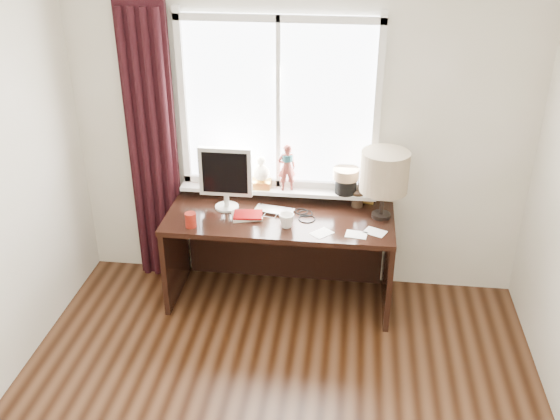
# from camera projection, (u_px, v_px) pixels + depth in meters

# --- Properties ---
(wall_back) EXTENTS (3.50, 0.00, 2.60)m
(wall_back) POSITION_uv_depth(u_px,v_px,m) (299.00, 130.00, 4.71)
(wall_back) COLOR beige
(wall_back) RESTS_ON ground
(laptop) EXTENTS (0.33, 0.24, 0.02)m
(laptop) POSITION_uv_depth(u_px,v_px,m) (275.00, 210.00, 4.71)
(laptop) COLOR silver
(laptop) RESTS_ON desk
(mug) EXTENTS (0.15, 0.15, 0.11)m
(mug) POSITION_uv_depth(u_px,v_px,m) (286.00, 220.00, 4.48)
(mug) COLOR white
(mug) RESTS_ON desk
(red_cup) EXTENTS (0.08, 0.08, 0.11)m
(red_cup) POSITION_uv_depth(u_px,v_px,m) (191.00, 220.00, 4.48)
(red_cup) COLOR maroon
(red_cup) RESTS_ON desk
(window) EXTENTS (1.52, 0.21, 1.40)m
(window) POSITION_uv_depth(u_px,v_px,m) (278.00, 131.00, 4.68)
(window) COLOR white
(window) RESTS_ON ground
(curtain) EXTENTS (0.38, 0.09, 2.25)m
(curtain) POSITION_uv_depth(u_px,v_px,m) (152.00, 151.00, 4.84)
(curtain) COLOR black
(curtain) RESTS_ON floor
(desk) EXTENTS (1.70, 0.70, 0.75)m
(desk) POSITION_uv_depth(u_px,v_px,m) (281.00, 238.00, 4.85)
(desk) COLOR black
(desk) RESTS_ON floor
(monitor) EXTENTS (0.40, 0.18, 0.49)m
(monitor) POSITION_uv_depth(u_px,v_px,m) (225.00, 175.00, 4.65)
(monitor) COLOR beige
(monitor) RESTS_ON desk
(notebook_stack) EXTENTS (0.26, 0.21, 0.03)m
(notebook_stack) POSITION_uv_depth(u_px,v_px,m) (247.00, 215.00, 4.63)
(notebook_stack) COLOR beige
(notebook_stack) RESTS_ON desk
(brush_holder) EXTENTS (0.09, 0.09, 0.25)m
(brush_holder) POSITION_uv_depth(u_px,v_px,m) (357.00, 199.00, 4.77)
(brush_holder) COLOR black
(brush_holder) RESTS_ON desk
(icon_frame) EXTENTS (0.10, 0.04, 0.13)m
(icon_frame) POSITION_uv_depth(u_px,v_px,m) (367.00, 196.00, 4.81)
(icon_frame) COLOR gold
(icon_frame) RESTS_ON desk
(table_lamp) EXTENTS (0.35, 0.35, 0.52)m
(table_lamp) POSITION_uv_depth(u_px,v_px,m) (385.00, 172.00, 4.47)
(table_lamp) COLOR black
(table_lamp) RESTS_ON desk
(loose_papers) EXTENTS (0.56, 0.24, 0.00)m
(loose_papers) POSITION_uv_depth(u_px,v_px,m) (351.00, 233.00, 4.42)
(loose_papers) COLOR white
(loose_papers) RESTS_ON desk
(desk_cables) EXTENTS (0.19, 0.25, 0.01)m
(desk_cables) POSITION_uv_depth(u_px,v_px,m) (305.00, 215.00, 4.65)
(desk_cables) COLOR black
(desk_cables) RESTS_ON desk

